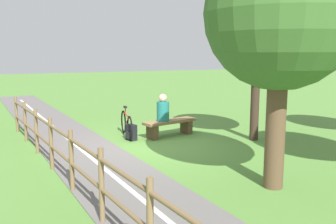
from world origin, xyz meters
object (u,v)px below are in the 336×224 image
Objects in this scene: backpack at (131,133)px; tree_by_path at (257,35)px; person_seated at (163,109)px; tree_far_right at (281,15)px; bicycle at (126,124)px; bench at (170,125)px.

backpack is 0.11× the size of tree_by_path.
tree_far_right is at bearing 79.08° from person_seated.
person_seated is 0.46× the size of bicycle.
bench is at bearing 180.00° from person_seated.
bicycle is 0.39× the size of tree_far_right.
tree_by_path is (-1.89, 1.51, 2.58)m from bench.
bench is at bearing -93.30° from tree_far_right.
tree_by_path is at bearing 130.53° from bench.
tree_far_right reaches higher than person_seated.
person_seated is 0.18× the size of tree_far_right.
person_seated is at bearing -90.14° from tree_far_right.
bicycle reaches higher than backpack.
backpack is at bearing -15.85° from person_seated.
bench is at bearing 178.26° from backpack.
tree_far_right is (0.26, 4.58, 2.73)m from bench.
tree_far_right reaches higher than tree_by_path.
bicycle is at bearing -34.72° from bench.
bench is 5.33m from tree_far_right.
person_seated is at bearing 69.01° from bicycle.
person_seated is 0.20× the size of tree_by_path.
tree_by_path reaches higher than bench.
tree_by_path is (-3.06, 2.03, 2.53)m from bicycle.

